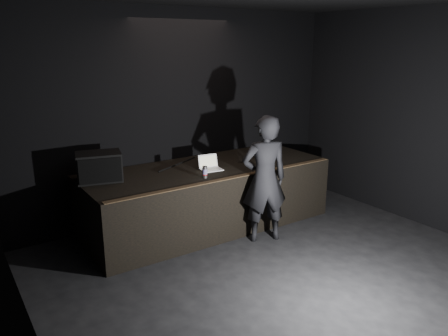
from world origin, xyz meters
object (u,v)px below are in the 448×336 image
object	(u,v)px
stage_monitor	(99,167)
beer_can	(205,172)
stage_riser	(207,196)
laptop	(210,166)
person	(264,179)

from	to	relation	value
stage_monitor	beer_can	xyz separation A→B (m)	(1.34, -0.72, -0.12)
stage_riser	laptop	world-z (taller)	laptop
person	laptop	bearing A→B (deg)	-42.74
stage_monitor	beer_can	bearing A→B (deg)	-13.81
stage_riser	person	xyz separation A→B (m)	(0.42, -0.95, 0.47)
stage_riser	beer_can	world-z (taller)	beer_can
laptop	beer_can	distance (m)	0.46
laptop	person	world-z (taller)	person
stage_riser	person	world-z (taller)	person
laptop	beer_can	world-z (taller)	laptop
beer_can	person	world-z (taller)	person
stage_monitor	beer_can	world-z (taller)	stage_monitor
stage_monitor	person	bearing A→B (deg)	-15.07
stage_monitor	beer_can	size ratio (longest dim) A/B	4.05
laptop	person	distance (m)	0.93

